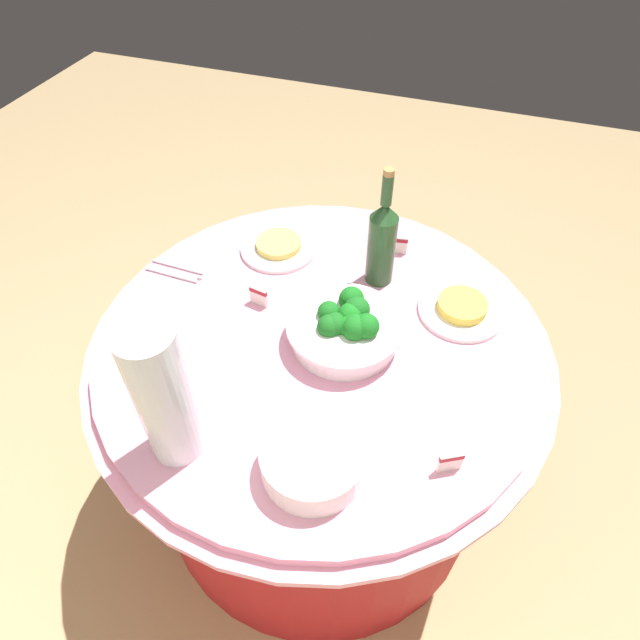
# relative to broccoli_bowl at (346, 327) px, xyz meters

# --- Properties ---
(ground_plane) EXTENTS (6.00, 6.00, 0.00)m
(ground_plane) POSITION_rel_broccoli_bowl_xyz_m (0.06, 0.00, -0.79)
(ground_plane) COLOR tan
(buffet_table) EXTENTS (1.16, 1.16, 0.74)m
(buffet_table) POSITION_rel_broccoli_bowl_xyz_m (0.06, 0.00, -0.41)
(buffet_table) COLOR maroon
(buffet_table) RESTS_ON ground_plane
(broccoli_bowl) EXTENTS (0.28, 0.28, 0.11)m
(broccoli_bowl) POSITION_rel_broccoli_bowl_xyz_m (0.00, 0.00, 0.00)
(broccoli_bowl) COLOR white
(broccoli_bowl) RESTS_ON buffet_table
(plate_stack) EXTENTS (0.21, 0.21, 0.07)m
(plate_stack) POSITION_rel_broccoli_bowl_xyz_m (-0.04, 0.35, -0.01)
(plate_stack) COLOR white
(plate_stack) RESTS_ON buffet_table
(wine_bottle) EXTENTS (0.07, 0.07, 0.34)m
(wine_bottle) POSITION_rel_broccoli_bowl_xyz_m (-0.02, -0.24, 0.08)
(wine_bottle) COLOR #244E26
(wine_bottle) RESTS_ON buffet_table
(decorative_fruit_vase) EXTENTS (0.11, 0.11, 0.34)m
(decorative_fruit_vase) POSITION_rel_broccoli_bowl_xyz_m (0.24, 0.39, 0.11)
(decorative_fruit_vase) COLOR silver
(decorative_fruit_vase) RESTS_ON buffet_table
(serving_tongs) EXTENTS (0.17, 0.05, 0.01)m
(serving_tongs) POSITION_rel_broccoli_bowl_xyz_m (0.51, -0.09, -0.04)
(serving_tongs) COLOR silver
(serving_tongs) RESTS_ON buffet_table
(food_plate_noodles) EXTENTS (0.22, 0.22, 0.03)m
(food_plate_noodles) POSITION_rel_broccoli_bowl_xyz_m (0.28, -0.27, -0.03)
(food_plate_noodles) COLOR white
(food_plate_noodles) RESTS_ON buffet_table
(food_plate_fried_egg) EXTENTS (0.22, 0.22, 0.04)m
(food_plate_fried_egg) POSITION_rel_broccoli_bowl_xyz_m (-0.25, -0.19, -0.03)
(food_plate_fried_egg) COLOR white
(food_plate_fried_egg) RESTS_ON buffet_table
(label_placard_front) EXTENTS (0.05, 0.02, 0.05)m
(label_placard_front) POSITION_rel_broccoli_bowl_xyz_m (0.25, -0.05, -0.02)
(label_placard_front) COLOR white
(label_placard_front) RESTS_ON buffet_table
(label_placard_mid) EXTENTS (0.05, 0.02, 0.05)m
(label_placard_mid) POSITION_rel_broccoli_bowl_xyz_m (-0.04, -0.37, -0.02)
(label_placard_mid) COLOR white
(label_placard_mid) RESTS_ON buffet_table
(label_placard_rear) EXTENTS (0.05, 0.03, 0.05)m
(label_placard_rear) POSITION_rel_broccoli_bowl_xyz_m (-0.30, 0.27, -0.02)
(label_placard_rear) COLOR white
(label_placard_rear) RESTS_ON buffet_table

